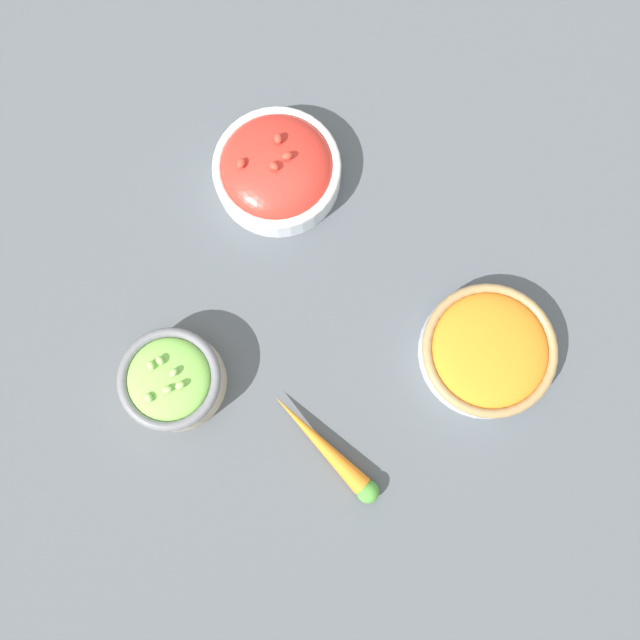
# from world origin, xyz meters

# --- Properties ---
(ground_plane) EXTENTS (3.00, 3.00, 0.00)m
(ground_plane) POSITION_xyz_m (0.00, 0.00, 0.00)
(ground_plane) COLOR #4C5156
(bowl_carrots) EXTENTS (0.17, 0.17, 0.05)m
(bowl_carrots) POSITION_xyz_m (0.19, 0.08, 0.02)
(bowl_carrots) COLOR silver
(bowl_carrots) RESTS_ON ground_plane
(bowl_lettuce) EXTENTS (0.12, 0.12, 0.07)m
(bowl_lettuce) POSITION_xyz_m (-0.11, -0.16, 0.03)
(bowl_lettuce) COLOR beige
(bowl_lettuce) RESTS_ON ground_plane
(bowl_cherry_tomatoes) EXTENTS (0.16, 0.16, 0.07)m
(bowl_cherry_tomatoes) POSITION_xyz_m (-0.15, 0.14, 0.03)
(bowl_cherry_tomatoes) COLOR silver
(bowl_cherry_tomatoes) RESTS_ON ground_plane
(loose_carrot) EXTENTS (0.17, 0.06, 0.03)m
(loose_carrot) POSITION_xyz_m (0.09, -0.13, 0.01)
(loose_carrot) COLOR orange
(loose_carrot) RESTS_ON ground_plane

